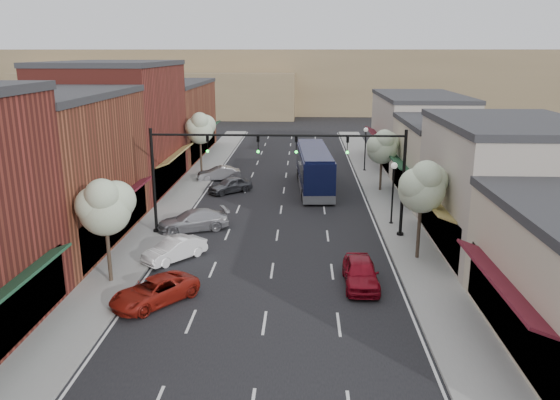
# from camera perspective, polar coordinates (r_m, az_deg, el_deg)

# --- Properties ---
(ground) EXTENTS (160.00, 160.00, 0.00)m
(ground) POSITION_cam_1_polar(r_m,az_deg,el_deg) (28.47, -1.06, -8.94)
(ground) COLOR black
(ground) RESTS_ON ground
(sidewalk_left) EXTENTS (2.80, 73.00, 0.15)m
(sidewalk_left) POSITION_cam_1_polar(r_m,az_deg,el_deg) (46.99, -9.95, 0.75)
(sidewalk_left) COLOR gray
(sidewalk_left) RESTS_ON ground
(sidewalk_right) EXTENTS (2.80, 73.00, 0.15)m
(sidewalk_right) POSITION_cam_1_polar(r_m,az_deg,el_deg) (46.40, 10.76, 0.52)
(sidewalk_right) COLOR gray
(sidewalk_right) RESTS_ON ground
(curb_left) EXTENTS (0.25, 73.00, 0.17)m
(curb_left) POSITION_cam_1_polar(r_m,az_deg,el_deg) (46.71, -8.27, 0.73)
(curb_left) COLOR gray
(curb_left) RESTS_ON ground
(curb_right) EXTENTS (0.25, 73.00, 0.17)m
(curb_right) POSITION_cam_1_polar(r_m,az_deg,el_deg) (46.22, 9.05, 0.54)
(curb_right) COLOR gray
(curb_right) RESTS_ON ground
(bldg_left_midnear) EXTENTS (10.14, 14.10, 9.40)m
(bldg_left_midnear) POSITION_cam_1_polar(r_m,az_deg,el_deg) (36.33, -23.52, 2.85)
(bldg_left_midnear) COLOR brown
(bldg_left_midnear) RESTS_ON ground
(bldg_left_midfar) EXTENTS (10.14, 14.10, 10.90)m
(bldg_left_midfar) POSITION_cam_1_polar(r_m,az_deg,el_deg) (48.99, -16.61, 7.29)
(bldg_left_midfar) COLOR maroon
(bldg_left_midfar) RESTS_ON ground
(bldg_left_far) EXTENTS (10.14, 18.10, 8.40)m
(bldg_left_far) POSITION_cam_1_polar(r_m,az_deg,el_deg) (64.35, -11.95, 8.24)
(bldg_left_far) COLOR brown
(bldg_left_far) RESTS_ON ground
(bldg_right_midnear) EXTENTS (9.14, 12.10, 7.90)m
(bldg_right_midnear) POSITION_cam_1_polar(r_m,az_deg,el_deg) (35.00, 22.59, 1.26)
(bldg_right_midnear) COLOR #A2968B
(bldg_right_midnear) RESTS_ON ground
(bldg_right_midfar) EXTENTS (9.14, 12.10, 6.40)m
(bldg_right_midfar) POSITION_cam_1_polar(r_m,az_deg,el_deg) (46.33, 17.55, 3.98)
(bldg_right_midfar) COLOR #B8A992
(bldg_right_midfar) RESTS_ON ground
(bldg_right_far) EXTENTS (9.14, 16.10, 7.40)m
(bldg_right_far) POSITION_cam_1_polar(r_m,az_deg,el_deg) (59.70, 14.22, 7.10)
(bldg_right_far) COLOR #A2968B
(bldg_right_far) RESTS_ON ground
(hill_far) EXTENTS (120.00, 30.00, 12.00)m
(hill_far) POSITION_cam_1_polar(r_m,az_deg,el_deg) (116.06, 1.69, 12.47)
(hill_far) COLOR #7A6647
(hill_far) RESTS_ON ground
(hill_near) EXTENTS (50.00, 20.00, 8.00)m
(hill_near) POSITION_cam_1_polar(r_m,az_deg,el_deg) (107.55, -12.10, 10.85)
(hill_near) COLOR #7A6647
(hill_near) RESTS_ON ground
(signal_mast_right) EXTENTS (8.22, 0.46, 7.00)m
(signal_mast_right) POSITION_cam_1_polar(r_m,az_deg,el_deg) (34.87, 8.99, 3.41)
(signal_mast_right) COLOR black
(signal_mast_right) RESTS_ON ground
(signal_mast_left) EXTENTS (8.22, 0.46, 7.00)m
(signal_mast_left) POSITION_cam_1_polar(r_m,az_deg,el_deg) (35.39, -9.44, 3.57)
(signal_mast_left) COLOR black
(signal_mast_left) RESTS_ON ground
(tree_right_near) EXTENTS (2.85, 2.65, 5.95)m
(tree_right_near) POSITION_cam_1_polar(r_m,az_deg,el_deg) (31.44, 14.72, 1.48)
(tree_right_near) COLOR #47382B
(tree_right_near) RESTS_ON ground
(tree_right_far) EXTENTS (2.85, 2.65, 5.43)m
(tree_right_far) POSITION_cam_1_polar(r_m,az_deg,el_deg) (46.98, 10.69, 5.60)
(tree_right_far) COLOR #47382B
(tree_right_far) RESTS_ON ground
(tree_left_near) EXTENTS (2.85, 2.65, 5.69)m
(tree_left_near) POSITION_cam_1_polar(r_m,az_deg,el_deg) (28.67, -17.81, -0.55)
(tree_left_near) COLOR #47382B
(tree_left_near) RESTS_ON ground
(tree_left_far) EXTENTS (2.85, 2.65, 6.13)m
(tree_left_far) POSITION_cam_1_polar(r_m,az_deg,el_deg) (53.26, -8.33, 7.49)
(tree_left_far) COLOR #47382B
(tree_left_far) RESTS_ON ground
(lamp_post_near) EXTENTS (0.44, 0.44, 4.44)m
(lamp_post_near) POSITION_cam_1_polar(r_m,az_deg,el_deg) (37.94, 11.75, 1.74)
(lamp_post_near) COLOR black
(lamp_post_near) RESTS_ON ground
(lamp_post_far) EXTENTS (0.44, 0.44, 4.44)m
(lamp_post_far) POSITION_cam_1_polar(r_m,az_deg,el_deg) (54.95, 8.92, 6.01)
(lamp_post_far) COLOR black
(lamp_post_far) RESTS_ON ground
(coach_bus) EXTENTS (3.21, 11.74, 3.55)m
(coach_bus) POSITION_cam_1_polar(r_m,az_deg,el_deg) (47.61, 3.58, 3.34)
(coach_bus) COLOR #0D1236
(coach_bus) RESTS_ON ground
(red_hatchback) EXTENTS (1.72, 4.27, 1.45)m
(red_hatchback) POSITION_cam_1_polar(r_m,az_deg,el_deg) (28.50, 8.43, -7.50)
(red_hatchback) COLOR maroon
(red_hatchback) RESTS_ON ground
(parked_car_a) EXTENTS (4.33, 4.69, 1.22)m
(parked_car_a) POSITION_cam_1_polar(r_m,az_deg,el_deg) (27.08, -13.00, -9.26)
(parked_car_a) COLOR maroon
(parked_car_a) RESTS_ON ground
(parked_car_b) EXTENTS (3.51, 3.88, 1.28)m
(parked_car_b) POSITION_cam_1_polar(r_m,az_deg,el_deg) (32.15, -10.96, -5.09)
(parked_car_b) COLOR white
(parked_car_b) RESTS_ON ground
(parked_car_c) EXTENTS (5.19, 3.63, 1.39)m
(parked_car_c) POSITION_cam_1_polar(r_m,az_deg,el_deg) (37.14, -9.10, -2.12)
(parked_car_c) COLOR #A0A0A5
(parked_car_c) RESTS_ON ground
(parked_car_d) EXTENTS (4.00, 3.67, 1.32)m
(parked_car_d) POSITION_cam_1_polar(r_m,az_deg,el_deg) (46.70, -5.23, 1.57)
(parked_car_d) COLOR #4F5056
(parked_car_d) RESTS_ON ground
(parked_car_e) EXTENTS (4.18, 2.27, 1.31)m
(parked_car_e) POSITION_cam_1_polar(r_m,az_deg,el_deg) (51.27, -6.39, 2.77)
(parked_car_e) COLOR #97979C
(parked_car_e) RESTS_ON ground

